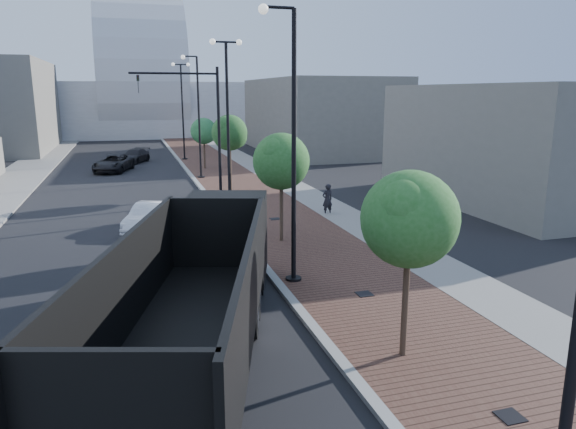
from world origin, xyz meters
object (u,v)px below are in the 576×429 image
object	(u,v)px
white_sedan	(149,216)
dark_car_mid	(113,163)
dump_truck	(213,278)
pedestrian	(327,200)

from	to	relation	value
white_sedan	dark_car_mid	size ratio (longest dim) A/B	0.77
dump_truck	dark_car_mid	size ratio (longest dim) A/B	2.70
white_sedan	pedestrian	distance (m)	9.42
dump_truck	pedestrian	distance (m)	14.93
dump_truck	pedestrian	world-z (taller)	dump_truck
dark_car_mid	pedestrian	size ratio (longest dim) A/B	2.96
pedestrian	dark_car_mid	bearing A→B (deg)	-73.07
white_sedan	pedestrian	xyz separation A→B (m)	(9.41, 0.33, 0.22)
dark_car_mid	pedestrian	distance (m)	23.53
dump_truck	white_sedan	bearing A→B (deg)	112.71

